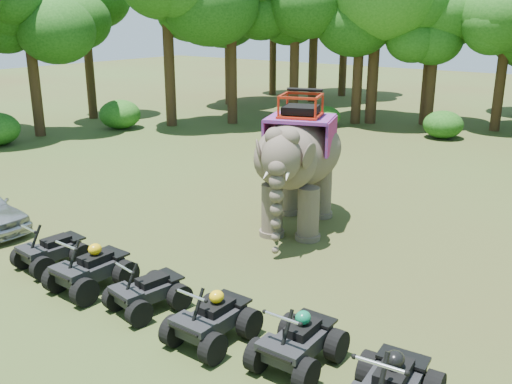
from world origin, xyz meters
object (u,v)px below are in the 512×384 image
atv_0 (51,244)px  atv_1 (90,263)px  atv_4 (298,334)px  atv_2 (147,284)px  elephant (299,161)px  atv_5 (390,381)px  atv_3 (212,312)px

atv_0 → atv_1: (1.76, -0.18, 0.05)m
atv_1 → atv_4: 5.36m
atv_0 → atv_2: (3.47, -0.06, -0.02)m
elephant → atv_4: bearing=-77.0°
atv_1 → atv_4: size_ratio=1.05×
atv_2 → elephant: bearing=101.4°
atv_1 → atv_2: size_ratio=1.13×
elephant → atv_5: bearing=-67.7°
elephant → atv_1: elephant is taller
atv_4 → atv_3: bearing=-171.0°
atv_0 → atv_2: 3.48m
atv_2 → atv_0: bearing=-171.5°
atv_0 → atv_2: size_ratio=1.04×
atv_1 → atv_4: atv_1 is taller
atv_4 → atv_5: (1.88, -0.35, 0.05)m
atv_0 → atv_4: size_ratio=0.97×
elephant → atv_2: size_ratio=3.03×
atv_4 → atv_5: atv_5 is taller
atv_1 → atv_0: bearing=175.3°
atv_4 → atv_5: 1.91m
atv_4 → atv_2: bearing=-178.0°
atv_3 → atv_4: bearing=10.5°
atv_4 → elephant: bearing=121.6°
elephant → atv_3: bearing=-91.4°
atv_0 → atv_3: bearing=2.8°
atv_0 → atv_4: 7.11m
atv_3 → atv_4: size_ratio=1.00×
elephant → atv_0: size_ratio=2.92×
atv_0 → atv_5: atv_5 is taller
atv_3 → atv_0: bearing=178.3°
atv_0 → atv_2: atv_0 is taller
atv_1 → atv_3: (3.62, -0.00, -0.03)m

